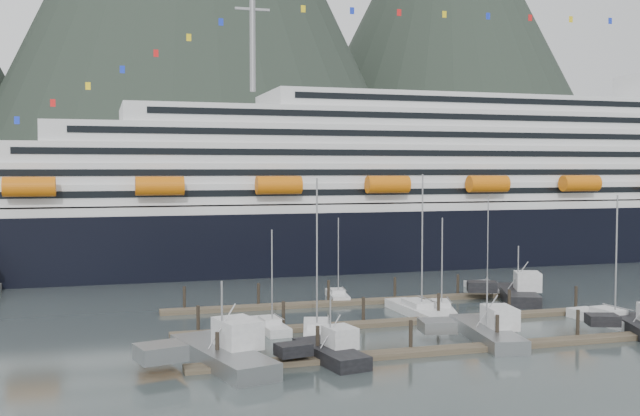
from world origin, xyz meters
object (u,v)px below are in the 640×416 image
(sailboat_d, at_px, (417,311))
(sailboat_h, at_px, (608,320))
(sailboat_a, at_px, (270,327))
(trawler_a, at_px, (220,353))
(cruise_ship, at_px, (462,195))
(trawler_b, at_px, (329,351))
(trawler_c, at_px, (485,331))
(sailboat_c, at_px, (440,310))
(sailboat_f, at_px, (337,296))
(sailboat_b, at_px, (317,332))
(sailboat_g, at_px, (484,289))
(trawler_e, at_px, (517,293))

(sailboat_d, xyz_separation_m, sailboat_h, (18.05, -10.60, -0.00))
(sailboat_a, distance_m, trawler_a, 14.28)
(cruise_ship, bearing_deg, sailboat_d, -122.38)
(trawler_a, relative_size, trawler_b, 1.53)
(trawler_b, xyz_separation_m, trawler_c, (17.30, 3.39, 0.06))
(sailboat_c, bearing_deg, sailboat_f, 52.50)
(sailboat_d, distance_m, trawler_c, 13.58)
(cruise_ship, height_order, sailboat_f, cruise_ship)
(cruise_ship, distance_m, sailboat_c, 56.02)
(sailboat_b, relative_size, trawler_c, 1.20)
(trawler_a, bearing_deg, cruise_ship, -56.47)
(sailboat_a, height_order, sailboat_g, sailboat_g)
(sailboat_g, bearing_deg, sailboat_h, -169.01)
(sailboat_h, xyz_separation_m, trawler_c, (-16.65, -2.90, 0.44))
(trawler_b, distance_m, trawler_c, 17.63)
(sailboat_b, bearing_deg, trawler_b, -174.03)
(trawler_e, bearing_deg, sailboat_g, 25.92)
(sailboat_c, distance_m, trawler_b, 25.52)
(cruise_ship, height_order, sailboat_g, cruise_ship)
(sailboat_f, relative_size, sailboat_h, 0.75)
(cruise_ship, xyz_separation_m, sailboat_h, (-12.23, -58.35, -11.59))
(sailboat_c, relative_size, sailboat_d, 0.70)
(sailboat_g, xyz_separation_m, sailboat_h, (2.25, -23.40, 0.04))
(sailboat_h, xyz_separation_m, trawler_e, (-1.76, 15.85, 0.53))
(sailboat_b, distance_m, sailboat_f, 21.93)
(sailboat_g, distance_m, trawler_b, 43.43)
(sailboat_f, bearing_deg, sailboat_g, -80.86)
(sailboat_g, bearing_deg, sailboat_b, 129.31)
(sailboat_a, height_order, sailboat_h, sailboat_h)
(sailboat_d, xyz_separation_m, sailboat_g, (15.80, 12.79, -0.04))
(trawler_a, height_order, trawler_c, trawler_a)
(sailboat_b, relative_size, sailboat_h, 1.13)
(sailboat_b, relative_size, sailboat_f, 1.50)
(sailboat_h, height_order, trawler_a, sailboat_h)
(sailboat_f, height_order, trawler_c, sailboat_f)
(sailboat_g, height_order, sailboat_h, sailboat_h)
(cruise_ship, distance_m, trawler_e, 46.09)
(trawler_c, bearing_deg, sailboat_h, -71.53)
(trawler_b, bearing_deg, sailboat_c, -58.38)
(cruise_ship, relative_size, sailboat_a, 18.92)
(sailboat_f, height_order, sailboat_h, sailboat_h)
(sailboat_c, relative_size, trawler_e, 0.94)
(sailboat_b, bearing_deg, trawler_a, 142.03)
(trawler_c, relative_size, trawler_e, 1.10)
(sailboat_g, bearing_deg, sailboat_f, 95.49)
(sailboat_d, xyz_separation_m, trawler_a, (-25.40, -15.56, 0.54))
(trawler_a, xyz_separation_m, trawler_b, (9.49, -1.32, -0.17))
(cruise_ship, relative_size, trawler_e, 16.63)
(sailboat_c, bearing_deg, sailboat_b, 131.32)
(trawler_b, bearing_deg, sailboat_d, -53.61)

